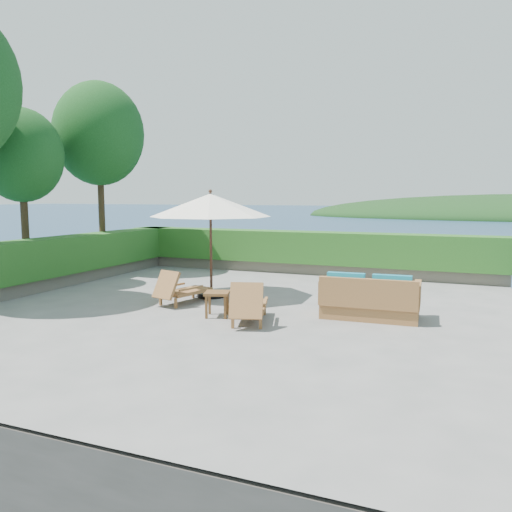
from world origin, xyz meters
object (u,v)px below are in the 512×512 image
at_px(side_table, 217,296).
at_px(lounge_left, 181,289).
at_px(patio_umbrella, 210,206).
at_px(lounge_right, 249,305).
at_px(wicker_loveseat, 370,300).

bearing_deg(side_table, lounge_left, 149.38).
relative_size(patio_umbrella, lounge_right, 2.41).
height_order(patio_umbrella, lounge_left, patio_umbrella).
distance_m(lounge_left, lounge_right, 2.37).
distance_m(lounge_right, side_table, 0.84).
height_order(lounge_right, side_table, lounge_right).
height_order(lounge_left, side_table, lounge_left).
height_order(side_table, wicker_loveseat, wicker_loveseat).
bearing_deg(lounge_left, wicker_loveseat, 18.41).
relative_size(lounge_left, lounge_right, 0.93).
distance_m(patio_umbrella, side_table, 2.76).
distance_m(side_table, wicker_loveseat, 3.11).
distance_m(lounge_left, wicker_loveseat, 4.26).
bearing_deg(side_table, wicker_loveseat, 19.49).
relative_size(lounge_left, wicker_loveseat, 0.76).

